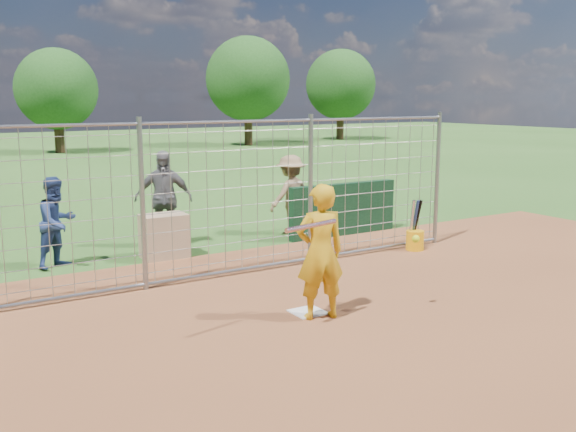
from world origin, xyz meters
TOP-DOWN VIEW (x-y plane):
  - ground at (0.00, 0.00)m, footprint 100.00×100.00m
  - infield_dirt at (0.00, -3.00)m, footprint 18.00×18.00m
  - home_plate at (0.00, -0.20)m, footprint 0.43×0.43m
  - dugout_wall at (3.40, 3.60)m, footprint 2.60×0.20m
  - batter at (0.02, -0.45)m, footprint 0.73×0.57m
  - bystander_a at (-2.31, 4.06)m, footprint 0.95×0.89m
  - bystander_b at (-0.20, 4.58)m, footprint 1.19×0.85m
  - bystander_c at (2.54, 4.31)m, footprint 1.20×0.85m
  - equipment_bin at (-0.53, 3.73)m, footprint 0.81×0.57m
  - equipment_in_play at (0.05, -0.80)m, footprint 2.06×0.33m
  - bucket_with_bats at (3.74, 1.76)m, footprint 0.34×0.35m
  - backstop_fence at (0.00, 2.00)m, footprint 9.08×0.08m
  - tree_line at (3.13, 28.13)m, footprint 44.66×6.72m

SIDE VIEW (x-z plane):
  - ground at x=0.00m, z-range 0.00..0.00m
  - infield_dirt at x=0.00m, z-range 0.01..0.01m
  - home_plate at x=0.00m, z-range 0.00..0.02m
  - bucket_with_bats at x=3.74m, z-range -0.24..0.73m
  - equipment_bin at x=-0.53m, z-range 0.00..0.80m
  - dugout_wall at x=3.40m, z-range 0.00..1.10m
  - bystander_a at x=-2.31m, z-range 0.00..1.56m
  - bystander_c at x=2.54m, z-range 0.00..1.68m
  - batter at x=0.02m, z-range 0.00..1.80m
  - bystander_b at x=-0.20m, z-range 0.00..1.88m
  - backstop_fence at x=0.00m, z-range -0.04..2.56m
  - equipment_in_play at x=0.05m, z-range 1.06..1.46m
  - tree_line at x=3.13m, z-range 0.47..6.95m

